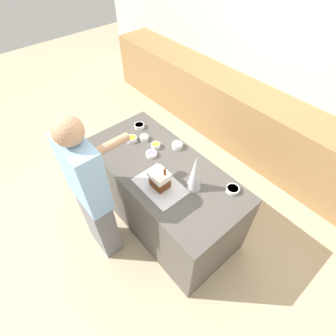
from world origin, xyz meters
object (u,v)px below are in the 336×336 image
object	(u,v)px
decorative_tree	(195,173)
candy_bowl_behind_tray	(131,139)
candy_bowl_near_tray_right	(177,145)
candy_bowl_far_left	(139,126)
candy_bowl_front_corner	(156,145)
candy_bowl_center_rear	(233,189)
candy_bowl_far_right	(151,154)
person	(91,194)
baking_tray	(160,186)
gingerbread_house	(160,179)
candy_bowl_near_tray_left	(144,138)

from	to	relation	value
decorative_tree	candy_bowl_behind_tray	bearing A→B (deg)	-176.11
candy_bowl_near_tray_right	candy_bowl_far_left	xyz separation A→B (m)	(-0.53, -0.10, -0.01)
candy_bowl_front_corner	candy_bowl_center_rear	size ratio (longest dim) A/B	0.80
candy_bowl_near_tray_right	candy_bowl_far_right	world-z (taller)	candy_bowl_near_tray_right
candy_bowl_front_corner	person	distance (m)	0.83
candy_bowl_center_rear	candy_bowl_far_left	xyz separation A→B (m)	(-1.27, -0.10, 0.00)
candy_bowl_behind_tray	baking_tray	bearing A→B (deg)	-13.32
candy_bowl_center_rear	candy_bowl_far_left	world-z (taller)	candy_bowl_far_left
gingerbread_house	candy_bowl_behind_tray	bearing A→B (deg)	166.71
candy_bowl_near_tray_left	candy_bowl_far_left	bearing A→B (deg)	157.14
gingerbread_house	candy_bowl_near_tray_left	world-z (taller)	gingerbread_house
candy_bowl_far_right	candy_bowl_near_tray_left	bearing A→B (deg)	159.25
person	candy_bowl_center_rear	bearing A→B (deg)	51.55
gingerbread_house	candy_bowl_center_rear	xyz separation A→B (m)	(0.46, 0.46, -0.08)
decorative_tree	candy_bowl_behind_tray	size ratio (longest dim) A/B	3.51
baking_tray	person	world-z (taller)	person
candy_bowl_far_left	candy_bowl_far_right	xyz separation A→B (m)	(0.44, -0.18, -0.00)
candy_bowl_near_tray_left	gingerbread_house	bearing A→B (deg)	-24.56
candy_bowl_front_corner	candy_bowl_far_right	distance (m)	0.13
baking_tray	candy_bowl_behind_tray	bearing A→B (deg)	166.68
person	candy_bowl_front_corner	bearing A→B (deg)	97.68
candy_bowl_front_corner	candy_bowl_near_tray_right	world-z (taller)	candy_bowl_near_tray_right
gingerbread_house	candy_bowl_near_tray_left	size ratio (longest dim) A/B	2.55
decorative_tree	gingerbread_house	bearing A→B (deg)	-133.14
decorative_tree	candy_bowl_front_corner	xyz separation A→B (m)	(-0.64, 0.08, -0.17)
baking_tray	candy_bowl_far_left	xyz separation A→B (m)	(-0.81, 0.36, 0.02)
candy_bowl_front_corner	candy_bowl_far_left	bearing A→B (deg)	170.05
candy_bowl_front_corner	candy_bowl_center_rear	distance (m)	0.91
gingerbread_house	candy_bowl_center_rear	world-z (taller)	gingerbread_house
decorative_tree	candy_bowl_far_left	world-z (taller)	decorative_tree
baking_tray	decorative_tree	xyz separation A→B (m)	(0.21, 0.22, 0.19)
gingerbread_house	candy_bowl_front_corner	world-z (taller)	gingerbread_house
gingerbread_house	candy_bowl_near_tray_left	xyz separation A→B (m)	(-0.61, 0.28, -0.07)
candy_bowl_near_tray_right	candy_bowl_far_right	bearing A→B (deg)	-106.41
candy_bowl_center_rear	candy_bowl_far_left	bearing A→B (deg)	-175.64
baking_tray	gingerbread_house	world-z (taller)	gingerbread_house
candy_bowl_near_tray_left	candy_bowl_center_rear	bearing A→B (deg)	9.66
candy_bowl_center_rear	candy_bowl_behind_tray	world-z (taller)	candy_bowl_behind_tray
candy_bowl_behind_tray	decorative_tree	bearing A→B (deg)	3.89
gingerbread_house	candy_bowl_near_tray_right	bearing A→B (deg)	121.57
baking_tray	gingerbread_house	xyz separation A→B (m)	(0.00, 0.00, 0.10)
candy_bowl_near_tray_right	gingerbread_house	bearing A→B (deg)	-58.43
candy_bowl_far_right	decorative_tree	bearing A→B (deg)	3.42
baking_tray	candy_bowl_behind_tray	world-z (taller)	candy_bowl_behind_tray
baking_tray	decorative_tree	size ratio (longest dim) A/B	1.20
gingerbread_house	candy_bowl_center_rear	size ratio (longest dim) A/B	1.98
candy_bowl_near_tray_right	candy_bowl_far_right	size ratio (longest dim) A/B	0.98
candy_bowl_center_rear	candy_bowl_far_left	distance (m)	1.28
gingerbread_house	person	bearing A→B (deg)	-121.47
decorative_tree	candy_bowl_behind_tray	xyz separation A→B (m)	(-0.89, -0.06, -0.17)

